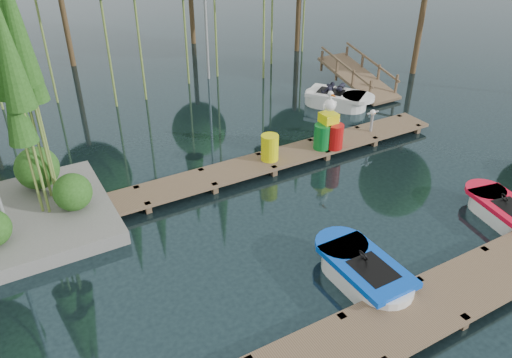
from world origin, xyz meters
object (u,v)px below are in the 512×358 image
drum_cluster (329,130)px  yellow_barrel (270,147)px  boat_red (503,211)px  boat_blue (364,273)px

drum_cluster → yellow_barrel: bearing=176.0°
boat_red → drum_cluster: drum_cluster is taller
boat_blue → yellow_barrel: bearing=80.9°
boat_blue → drum_cluster: 6.26m
yellow_barrel → boat_red: bearing=-53.9°
boat_red → yellow_barrel: 6.82m
boat_red → drum_cluster: bearing=119.6°
boat_red → drum_cluster: 5.68m
boat_red → drum_cluster: size_ratio=1.35×
boat_blue → drum_cluster: (3.06, 5.42, 0.59)m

